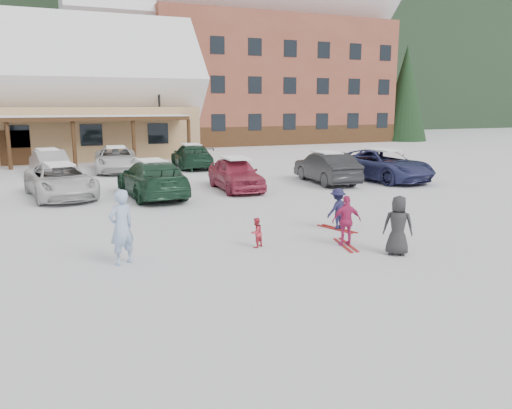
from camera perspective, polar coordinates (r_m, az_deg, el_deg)
name	(u,v)px	position (r m, az deg, el deg)	size (l,w,h in m)	color
ground	(260,249)	(13.23, 0.44, -5.14)	(160.00, 160.00, 0.00)	silver
forested_hillside	(71,15)	(98.02, -20.38, 19.60)	(300.00, 70.00, 38.00)	black
alpine_hotel	(245,56)	(53.49, -1.24, 16.56)	(31.48, 14.01, 21.48)	brown
lamp_post	(159,110)	(36.72, -10.98, 10.59)	(0.50, 0.25, 6.02)	black
conifer_1	(406,80)	(55.99, 16.77, 13.43)	(4.84, 4.84, 11.22)	black
conifer_3	(155,92)	(56.77, -11.49, 12.48)	(3.96, 3.96, 9.18)	black
conifer_4	(362,83)	(69.65, 12.01, 13.38)	(5.06, 5.06, 11.73)	black
adult_skier	(121,227)	(12.21, -15.13, -2.53)	(0.66, 0.43, 1.82)	#95B1D9
toddler_red	(256,233)	(13.30, 0.02, -3.23)	(0.39, 0.31, 0.81)	#C82E3F
child_navy	(338,209)	(15.37, 9.31, -0.51)	(0.82, 0.47, 1.27)	#1A193C
skis_child_navy	(337,229)	(15.50, 9.24, -2.76)	(0.20, 1.40, 0.03)	maroon
child_magenta	(347,221)	(13.62, 10.31, -1.85)	(0.81, 0.34, 1.38)	#C12965
skis_child_magenta	(346,245)	(13.79, 10.21, -4.57)	(0.20, 1.40, 0.03)	maroon
bystander_dark	(398,225)	(13.08, 15.92, -2.32)	(0.74, 0.48, 1.52)	#272729
parked_car_2	(60,181)	(21.98, -21.45, 2.54)	(2.30, 4.98, 1.38)	silver
parked_car_3	(152,179)	(21.06, -11.79, 2.91)	(2.12, 5.21, 1.51)	#1B3D29
parked_car_4	(236,174)	(22.32, -2.34, 3.52)	(1.70, 4.23, 1.44)	#A52F49
parked_car_5	(326,168)	(24.56, 8.05, 4.19)	(1.58, 4.53, 1.49)	black
parked_car_6	(382,165)	(26.00, 14.24, 4.40)	(2.55, 5.54, 1.54)	navy
parked_car_9	(48,162)	(29.44, -22.64, 4.50)	(1.47, 4.21, 1.39)	#9C9B9F
parked_car_10	(116,159)	(29.60, -15.67, 5.00)	(2.34, 5.08, 1.41)	silver
parked_car_11	(192,156)	(30.50, -7.37, 5.50)	(1.98, 4.87, 1.41)	#173625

